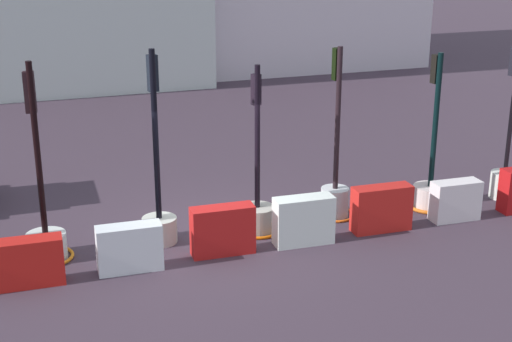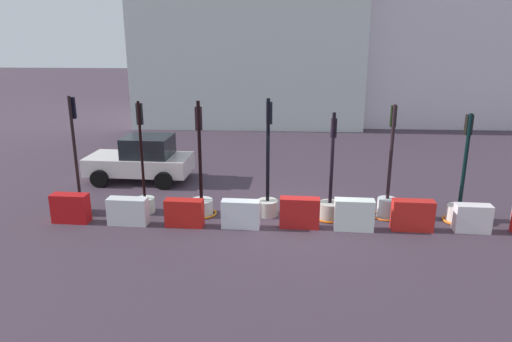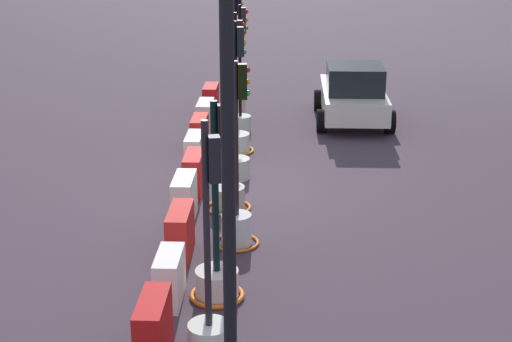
% 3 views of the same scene
% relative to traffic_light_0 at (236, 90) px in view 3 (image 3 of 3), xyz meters
% --- Properties ---
extents(ground_plane, '(120.00, 120.00, 0.00)m').
position_rel_traffic_light_0_xyz_m(ground_plane, '(6.69, 0.02, -0.72)').
color(ground_plane, '#3F303D').
extents(traffic_light_0, '(0.60, 0.60, 3.64)m').
position_rel_traffic_light_0_xyz_m(traffic_light_0, '(0.00, 0.00, 0.00)').
color(traffic_light_0, beige).
rests_on(traffic_light_0, ground_plane).
extents(traffic_light_1, '(0.59, 0.59, 3.48)m').
position_rel_traffic_light_0_xyz_m(traffic_light_1, '(1.98, 0.18, -0.06)').
color(traffic_light_1, silver).
rests_on(traffic_light_1, ground_plane).
extents(traffic_light_2, '(0.92, 0.92, 3.51)m').
position_rel_traffic_light_0_xyz_m(traffic_light_2, '(3.77, 0.10, -0.17)').
color(traffic_light_2, silver).
rests_on(traffic_light_2, ground_plane).
extents(traffic_light_3, '(0.65, 0.65, 3.60)m').
position_rel_traffic_light_0_xyz_m(traffic_light_3, '(5.81, 0.15, -0.01)').
color(traffic_light_3, beige).
rests_on(traffic_light_3, ground_plane).
extents(traffic_light_4, '(0.94, 0.94, 3.23)m').
position_rel_traffic_light_0_xyz_m(traffic_light_4, '(7.69, 0.04, -0.25)').
color(traffic_light_4, '#B2ADA0').
rests_on(traffic_light_4, ground_plane).
extents(traffic_light_5, '(0.85, 0.85, 3.43)m').
position_rel_traffic_light_0_xyz_m(traffic_light_5, '(9.43, 0.25, -0.10)').
color(traffic_light_5, silver).
rests_on(traffic_light_5, ground_plane).
extents(traffic_light_6, '(0.89, 0.89, 3.24)m').
position_rel_traffic_light_0_xyz_m(traffic_light_6, '(11.49, -0.00, -0.20)').
color(traffic_light_6, beige).
rests_on(traffic_light_6, ground_plane).
extents(traffic_light_7, '(0.59, 0.59, 3.45)m').
position_rel_traffic_light_0_xyz_m(traffic_light_7, '(13.32, -0.02, -0.05)').
color(traffic_light_7, silver).
rests_on(traffic_light_7, ground_plane).
extents(construction_barrier_0, '(1.09, 0.45, 0.87)m').
position_rel_traffic_light_0_xyz_m(construction_barrier_0, '(0.03, -0.75, -0.29)').
color(construction_barrier_0, red).
rests_on(construction_barrier_0, ground_plane).
extents(construction_barrier_1, '(1.17, 0.46, 0.80)m').
position_rel_traffic_light_0_xyz_m(construction_barrier_1, '(1.76, -0.81, -0.32)').
color(construction_barrier_1, silver).
rests_on(construction_barrier_1, ground_plane).
extents(construction_barrier_2, '(1.12, 0.42, 0.81)m').
position_rel_traffic_light_0_xyz_m(construction_barrier_2, '(3.44, -0.85, -0.32)').
color(construction_barrier_2, red).
rests_on(construction_barrier_2, ground_plane).
extents(construction_barrier_3, '(1.11, 0.42, 0.82)m').
position_rel_traffic_light_0_xyz_m(construction_barrier_3, '(5.08, -0.86, -0.31)').
color(construction_barrier_3, white).
rests_on(construction_barrier_3, ground_plane).
extents(construction_barrier_4, '(1.15, 0.42, 0.89)m').
position_rel_traffic_light_0_xyz_m(construction_barrier_4, '(6.76, -0.74, -0.28)').
color(construction_barrier_4, red).
rests_on(construction_barrier_4, ground_plane).
extents(construction_barrier_5, '(1.12, 0.44, 0.91)m').
position_rel_traffic_light_0_xyz_m(construction_barrier_5, '(8.29, -0.81, -0.27)').
color(construction_barrier_5, white).
rests_on(construction_barrier_5, ground_plane).
extents(construction_barrier_6, '(1.17, 0.43, 0.89)m').
position_rel_traffic_light_0_xyz_m(construction_barrier_6, '(9.95, -0.74, -0.28)').
color(construction_barrier_6, red).
rests_on(construction_barrier_6, ground_plane).
extents(construction_barrier_7, '(0.99, 0.43, 0.81)m').
position_rel_traffic_light_0_xyz_m(construction_barrier_7, '(11.60, -0.75, -0.32)').
color(construction_barrier_7, white).
rests_on(construction_barrier_7, ground_plane).
extents(construction_barrier_8, '(1.10, 0.42, 0.91)m').
position_rel_traffic_light_0_xyz_m(construction_barrier_8, '(13.25, -0.80, -0.27)').
color(construction_barrier_8, red).
rests_on(construction_barrier_8, ground_plane).
extents(car_white_van, '(3.90, 2.26, 1.72)m').
position_rel_traffic_light_0_xyz_m(car_white_van, '(0.96, 3.39, 0.10)').
color(car_white_van, silver).
rests_on(car_white_van, ground_plane).
extents(street_lamp_post, '(0.36, 0.36, 6.23)m').
position_rel_traffic_light_0_xyz_m(street_lamp_post, '(14.78, 0.32, 3.02)').
color(street_lamp_post, black).
rests_on(street_lamp_post, ground_plane).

